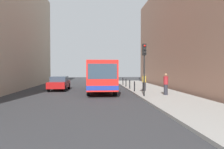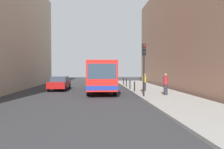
{
  "view_description": "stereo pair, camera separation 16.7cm",
  "coord_description": "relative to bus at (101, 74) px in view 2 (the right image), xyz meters",
  "views": [
    {
      "loc": [
        -0.35,
        -18.88,
        2.32
      ],
      "look_at": [
        1.3,
        1.48,
        1.76
      ],
      "focal_mm": 35.0,
      "sensor_mm": 36.0,
      "label": 1
    },
    {
      "loc": [
        -0.19,
        -18.89,
        2.32
      ],
      "look_at": [
        1.3,
        1.48,
        1.76
      ],
      "focal_mm": 35.0,
      "sensor_mm": 36.0,
      "label": 2
    }
  ],
  "objects": [
    {
      "name": "sidewalk",
      "position": [
        5.13,
        -3.59,
        -1.65
      ],
      "size": [
        4.4,
        40.0,
        0.15
      ],
      "primitive_type": "cube",
      "color": "gray",
      "rests_on": "ground"
    },
    {
      "name": "car_beside_bus",
      "position": [
        -4.37,
        1.23,
        -0.94
      ],
      "size": [
        1.92,
        4.43,
        1.48
      ],
      "rotation": [
        0.0,
        0.0,
        3.13
      ],
      "color": "maroon",
      "rests_on": "ground"
    },
    {
      "name": "car_behind_bus",
      "position": [
        0.58,
        10.81,
        -0.94
      ],
      "size": [
        2.02,
        4.48,
        1.48
      ],
      "rotation": [
        0.0,
        0.0,
        3.19
      ],
      "color": "black",
      "rests_on": "ground"
    },
    {
      "name": "bollard_mid",
      "position": [
        3.18,
        0.75,
        -1.1
      ],
      "size": [
        0.11,
        0.11,
        0.95
      ],
      "primitive_type": "cylinder",
      "color": "black",
      "rests_on": "sidewalk"
    },
    {
      "name": "bollard_far",
      "position": [
        3.18,
        3.55,
        -1.1
      ],
      "size": [
        0.11,
        0.11,
        0.95
      ],
      "primitive_type": "cylinder",
      "color": "black",
      "rests_on": "sidewalk"
    },
    {
      "name": "building_right",
      "position": [
        11.23,
        0.41,
        4.75
      ],
      "size": [
        7.0,
        32.0,
        12.94
      ],
      "primitive_type": "cube",
      "color": "#936B56",
      "rests_on": "ground"
    },
    {
      "name": "pedestrian_mid_sidewalk",
      "position": [
        4.23,
        -1.5,
        -0.74
      ],
      "size": [
        0.38,
        0.38,
        1.67
      ],
      "rotation": [
        0.0,
        0.0,
        2.02
      ],
      "color": "#26262D",
      "rests_on": "sidewalk"
    },
    {
      "name": "pedestrian_near_signal",
      "position": [
        5.23,
        -4.99,
        -0.69
      ],
      "size": [
        0.38,
        0.38,
        1.77
      ],
      "rotation": [
        0.0,
        0.0,
        4.78
      ],
      "color": "#26262D",
      "rests_on": "sidewalk"
    },
    {
      "name": "ground_plane",
      "position": [
        -0.27,
        -3.59,
        -1.73
      ],
      "size": [
        80.0,
        80.0,
        0.0
      ],
      "primitive_type": "plane",
      "color": "#2D2D30"
    },
    {
      "name": "bus",
      "position": [
        0.0,
        0.0,
        0.0
      ],
      "size": [
        2.54,
        11.02,
        3.0
      ],
      "rotation": [
        0.0,
        0.0,
        3.14
      ],
      "color": "red",
      "rests_on": "ground"
    },
    {
      "name": "bollard_near",
      "position": [
        3.18,
        -2.05,
        -1.1
      ],
      "size": [
        0.11,
        0.11,
        0.95
      ],
      "primitive_type": "cylinder",
      "color": "black",
      "rests_on": "sidewalk"
    },
    {
      "name": "traffic_light",
      "position": [
        3.28,
        -5.65,
        1.28
      ],
      "size": [
        0.28,
        0.33,
        4.1
      ],
      "color": "black",
      "rests_on": "sidewalk"
    },
    {
      "name": "bollard_farthest",
      "position": [
        3.18,
        6.35,
        -1.1
      ],
      "size": [
        0.11,
        0.11,
        0.95
      ],
      "primitive_type": "cylinder",
      "color": "black",
      "rests_on": "sidewalk"
    }
  ]
}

